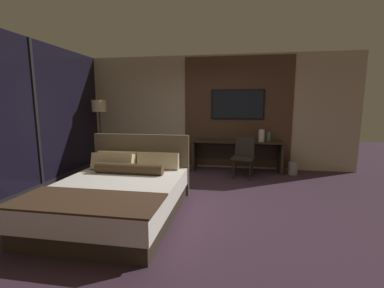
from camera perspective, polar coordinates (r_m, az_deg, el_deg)
ground_plane at (r=4.28m, az=-0.76°, el=-13.22°), size 16.00×16.00×0.00m
wall_back_tv_panel at (r=6.53m, az=4.23°, el=7.01°), size 7.20×0.09×2.80m
wall_left_window at (r=5.68m, az=-31.38°, el=4.70°), size 0.06×6.00×2.80m
bed at (r=3.97m, az=-16.09°, el=-10.70°), size 1.75×2.17×1.08m
desk at (r=6.30m, az=9.84°, el=-1.22°), size 2.11×0.55×0.75m
tv at (r=6.43m, az=10.09°, el=8.65°), size 1.28×0.04×0.72m
desk_chair at (r=5.77m, az=11.46°, el=-2.05°), size 0.53×0.53×0.89m
floor_lamp at (r=6.70m, az=-19.91°, el=6.82°), size 0.34×0.34×1.71m
vase_tall at (r=6.28m, az=16.64°, el=1.64°), size 0.09×0.09×0.23m
vase_short at (r=6.16m, az=15.18°, el=1.82°), size 0.14×0.14×0.28m
book at (r=6.19m, az=11.16°, el=0.82°), size 0.26×0.21×0.03m
waste_bin at (r=6.39m, az=21.51°, el=-5.06°), size 0.22×0.22×0.28m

